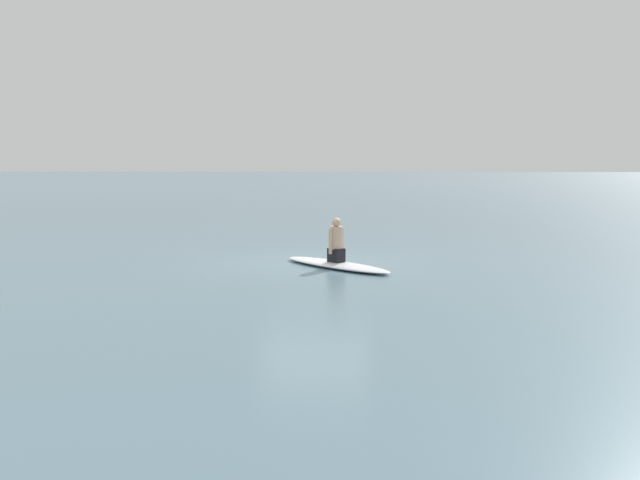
# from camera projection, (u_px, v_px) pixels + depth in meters

# --- Properties ---
(ground_plane) EXTENTS (400.00, 400.00, 0.00)m
(ground_plane) POSITION_uv_depth(u_px,v_px,m) (314.00, 263.00, 15.66)
(ground_plane) COLOR slate
(surfboard) EXTENTS (2.86, 2.73, 0.12)m
(surfboard) POSITION_uv_depth(u_px,v_px,m) (336.00, 265.00, 15.00)
(surfboard) COLOR white
(surfboard) RESTS_ON ground
(person_paddler) EXTENTS (0.42, 0.41, 0.98)m
(person_paddler) POSITION_uv_depth(u_px,v_px,m) (336.00, 242.00, 14.95)
(person_paddler) COLOR black
(person_paddler) RESTS_ON surfboard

